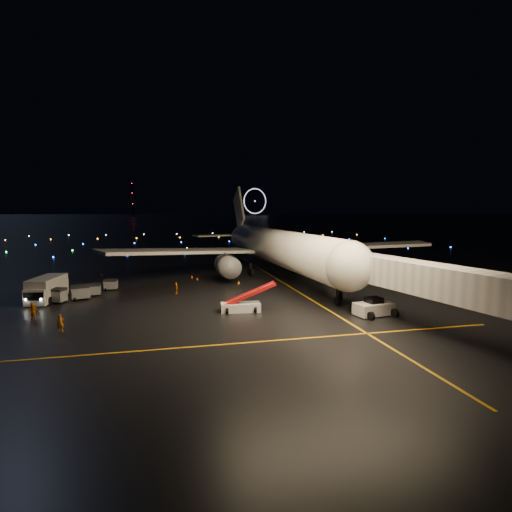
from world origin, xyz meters
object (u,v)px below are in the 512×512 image
at_px(belt_loader, 240,298).
at_px(crew_b, 33,312).
at_px(baggage_cart_3, 56,295).
at_px(baggage_cart_2, 80,292).
at_px(baggage_cart_1, 93,290).
at_px(crew_a, 60,323).
at_px(service_truck, 47,289).
at_px(crew_c, 176,288).
at_px(airliner, 271,227).
at_px(baggage_cart_0, 111,285).
at_px(pushback_tug, 374,306).

relative_size(belt_loader, crew_b, 3.51).
bearing_deg(baggage_cart_3, baggage_cart_2, 48.77).
bearing_deg(baggage_cart_1, crew_a, -95.14).
bearing_deg(service_truck, baggage_cart_1, 27.98).
bearing_deg(crew_b, service_truck, 111.08).
xyz_separation_m(belt_loader, baggage_cart_3, (-21.64, 9.50, -0.67)).
xyz_separation_m(belt_loader, crew_c, (-6.83, 11.50, -0.78)).
height_order(airliner, crew_a, airliner).
bearing_deg(service_truck, crew_b, -74.29).
bearing_deg(airliner, baggage_cart_2, -156.08).
bearing_deg(baggage_cart_1, baggage_cart_3, -142.11).
distance_m(crew_a, crew_b, 6.03).
bearing_deg(baggage_cart_3, belt_loader, -2.15).
xyz_separation_m(belt_loader, crew_b, (-21.92, 1.38, -0.66)).
relative_size(baggage_cart_0, baggage_cart_2, 0.82).
relative_size(airliner, baggage_cart_0, 32.91).
bearing_deg(baggage_cart_3, crew_b, -70.40).
relative_size(pushback_tug, baggage_cart_0, 2.33).
distance_m(crew_b, baggage_cart_2, 9.85).
bearing_deg(crew_a, baggage_cart_1, 80.31).
distance_m(belt_loader, service_truck, 25.56).
height_order(airliner, crew_c, airliner).
relative_size(baggage_cart_2, baggage_cart_3, 1.02).
height_order(belt_loader, baggage_cart_2, belt_loader).
xyz_separation_m(airliner, crew_a, (-28.83, -29.37, -7.63)).
xyz_separation_m(service_truck, crew_c, (16.18, 0.34, -0.73)).
distance_m(pushback_tug, baggage_cart_3, 38.44).
xyz_separation_m(airliner, baggage_cart_1, (-28.46, -13.10, -7.64)).
bearing_deg(service_truck, airliner, 33.19).
bearing_deg(baggage_cart_2, baggage_cart_1, 40.52).
distance_m(airliner, crew_a, 41.86).
relative_size(airliner, crew_c, 36.57).
height_order(belt_loader, crew_b, belt_loader).
xyz_separation_m(airliner, service_truck, (-33.63, -14.84, -6.91)).
bearing_deg(belt_loader, pushback_tug, -14.30).
height_order(crew_a, baggage_cart_1, crew_a).
relative_size(baggage_cart_0, baggage_cart_1, 0.95).
height_order(pushback_tug, baggage_cart_2, pushback_tug).
bearing_deg(baggage_cart_2, crew_a, -105.05).
relative_size(crew_a, baggage_cart_0, 0.92).
bearing_deg(baggage_cart_1, service_truck, -165.24).
xyz_separation_m(pushback_tug, service_truck, (-36.99, 16.09, 0.54)).
bearing_deg(baggage_cart_2, crew_c, -15.40).
bearing_deg(crew_a, crew_b, 119.57).
distance_m(crew_a, baggage_cart_2, 14.22).
xyz_separation_m(crew_a, crew_b, (-3.71, 4.76, 0.11)).
height_order(baggage_cart_0, baggage_cart_1, baggage_cart_1).
bearing_deg(crew_b, airliner, 51.84).
height_order(service_truck, baggage_cart_3, service_truck).
relative_size(crew_a, crew_b, 0.89).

